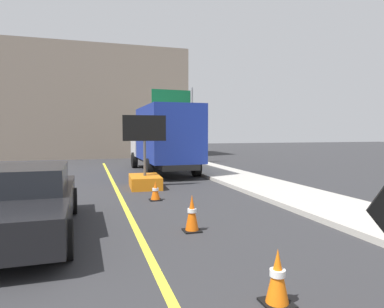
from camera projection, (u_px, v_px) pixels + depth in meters
The scene contains 9 objects.
lane_center_stripe at pixel (151, 260), 5.52m from camera, with size 0.14×36.00×0.01m, color yellow.
arrow_board_trailer at pixel (145, 175), 12.69m from camera, with size 1.60×1.86×2.70m.
box_truck at pixel (163, 138), 17.42m from camera, with size 2.57×7.48×3.31m.
pickup_car at pixel (20, 201), 6.81m from camera, with size 2.14×5.00×1.38m.
highway_guide_sign at pixel (180, 111), 22.12m from camera, with size 2.78×0.32×5.00m.
far_building_block at pixel (74, 104), 28.37m from camera, with size 18.12×6.15×8.90m, color gray.
traffic_cone_near_sign at pixel (277, 277), 4.07m from camera, with size 0.36×0.36×0.69m.
traffic_cone_mid_lane at pixel (192, 213), 7.09m from camera, with size 0.36×0.36×0.78m.
traffic_cone_far_lane at pixel (155, 191), 10.33m from camera, with size 0.36×0.36×0.59m.
Camera 1 is at (-0.94, 0.64, 2.07)m, focal length 31.80 mm.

